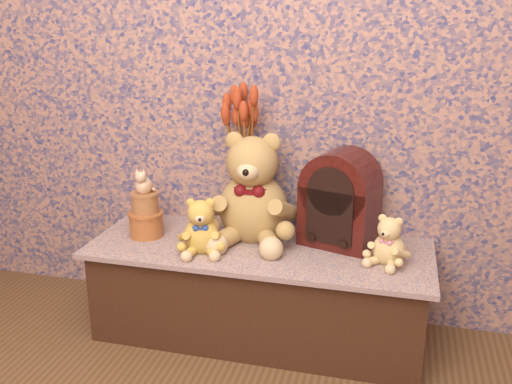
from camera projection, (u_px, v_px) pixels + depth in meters
display_shelf at (259, 290)px, 2.28m from camera, size 1.34×0.51×0.39m
teddy_large at (253, 182)px, 2.24m from camera, size 0.40×0.46×0.47m
teddy_medium at (201, 223)px, 2.14m from camera, size 0.24×0.26×0.23m
teddy_small at (390, 238)px, 2.04m from camera, size 0.22×0.23×0.20m
cathedral_radio at (340, 198)px, 2.19m from camera, size 0.32×0.27×0.38m
ceramic_vase at (243, 210)px, 2.35m from camera, size 0.11×0.11×0.19m
dried_stalks at (242, 140)px, 2.26m from camera, size 0.27×0.27×0.41m
biscuit_tin_lower at (146, 224)px, 2.31m from camera, size 0.15×0.15×0.10m
biscuit_tin_upper at (145, 203)px, 2.28m from camera, size 0.13×0.13×0.08m
cat_figurine at (144, 180)px, 2.25m from camera, size 0.08×0.09×0.11m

